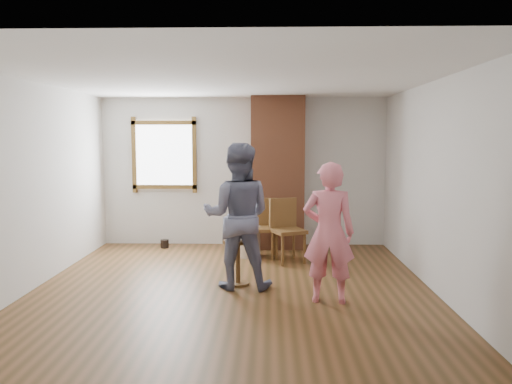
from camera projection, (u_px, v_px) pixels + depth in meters
ground at (232, 290)px, 6.24m from camera, size 5.50×5.50×0.00m
room_shell at (231, 144)px, 6.65m from camera, size 5.04×5.52×2.62m
brick_chimney at (278, 173)px, 8.57m from camera, size 0.90×0.50×2.60m
stoneware_crock at (248, 241)px, 8.00m from camera, size 0.41×0.41×0.49m
dark_pot at (165, 244)px, 8.65m from camera, size 0.14×0.14×0.14m
dining_chair_left at (264, 224)px, 7.97m from camera, size 0.46×0.46×0.93m
dining_chair_right at (286, 226)px, 7.67m from camera, size 0.59×0.59×0.97m
side_table at (238, 254)px, 6.42m from camera, size 0.40×0.40×0.60m
cake_plate at (238, 239)px, 6.40m from camera, size 0.18×0.18×0.01m
cake_slice at (239, 236)px, 6.40m from camera, size 0.08×0.07×0.06m
man at (238, 216)px, 6.27m from camera, size 0.92×0.73×1.83m
person_pink at (329, 233)px, 5.71m from camera, size 0.63×0.45×1.63m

